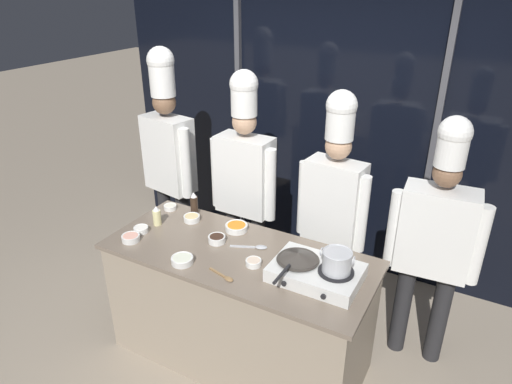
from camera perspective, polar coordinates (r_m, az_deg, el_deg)
The scene contains 22 objects.
ground_plane at distance 3.67m, azimuth -2.01°, elevation -19.58°, with size 24.00×24.00×0.00m, color gray.
window_wall_back at distance 4.25m, azimuth 9.05°, elevation 8.07°, with size 4.35×0.09×2.70m.
demo_counter at distance 3.36m, azimuth -2.13°, elevation -14.09°, with size 1.85×0.79×0.91m.
portable_stove at distance 2.86m, azimuth 7.52°, elevation -9.90°, with size 0.54×0.39×0.10m.
frying_pan at distance 2.85m, azimuth 5.23°, elevation -8.07°, with size 0.27×0.46×0.05m.
stock_pot at distance 2.75m, azimuth 10.08°, elevation -8.48°, with size 0.20×0.18×0.13m.
squeeze_bottle_oil at distance 3.47m, azimuth -12.30°, elevation -2.94°, with size 0.06×0.06×0.15m.
squeeze_bottle_soy at distance 3.57m, azimuth -7.75°, elevation -1.43°, with size 0.06×0.06×0.18m.
prep_bowl_shrimp at distance 3.33m, azimuth -15.39°, elevation -5.51°, with size 0.13×0.13×0.05m.
prep_bowl_rice at distance 3.42m, azimuth -14.18°, elevation -4.51°, with size 0.11×0.11×0.04m.
prep_bowl_ginger at distance 3.50m, azimuth -8.04°, elevation -3.21°, with size 0.13×0.13×0.04m.
prep_bowl_bean_sprouts at distance 3.02m, azimuth -9.21°, elevation -8.35°, with size 0.15×0.15×0.05m.
prep_bowl_carrots at distance 3.34m, azimuth -2.45°, elevation -4.38°, with size 0.17×0.17×0.05m.
prep_bowl_soy_glaze at distance 3.21m, azimuth -4.92°, elevation -5.83°, with size 0.12×0.12×0.05m.
prep_bowl_garlic at distance 3.69m, azimuth -10.68°, elevation -1.83°, with size 0.10×0.10×0.04m.
prep_bowl_chicken at distance 2.96m, azimuth -0.31°, elevation -8.75°, with size 0.10×0.10×0.04m.
serving_spoon_slotted at distance 2.86m, azimuth -3.87°, elevation -10.55°, with size 0.21×0.08×0.02m.
serving_spoon_solid at distance 3.14m, azimuth 0.02°, elevation -6.89°, with size 0.25×0.13×0.02m.
chef_head at distance 4.10m, azimuth -10.92°, elevation 5.04°, with size 0.59×0.31×2.09m.
chef_sous at distance 3.70m, azimuth -1.41°, elevation 2.16°, with size 0.60×0.24×1.97m.
chef_line at distance 3.37m, azimuth 9.70°, elevation -1.02°, with size 0.55×0.26×1.92m.
chef_pastry at distance 3.28m, azimuth 21.50°, elevation -4.95°, with size 0.62×0.28×1.85m.
Camera 1 is at (1.36, -2.21, 2.60)m, focal length 32.00 mm.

